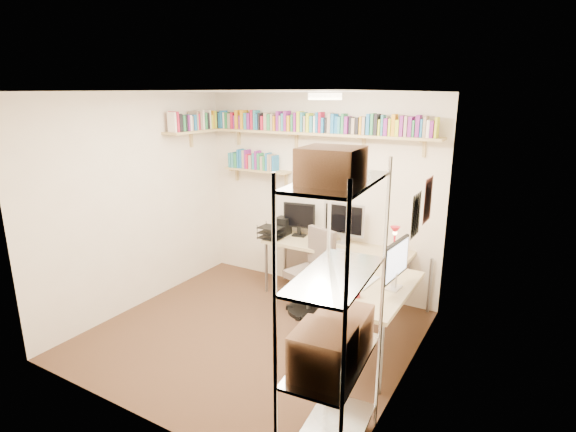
# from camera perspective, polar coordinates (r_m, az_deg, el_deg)

# --- Properties ---
(ground) EXTENTS (3.20, 3.20, 0.00)m
(ground) POSITION_cam_1_polar(r_m,az_deg,el_deg) (4.98, -4.48, -14.71)
(ground) COLOR #40271B
(ground) RESTS_ON ground
(room_shell) EXTENTS (3.24, 3.04, 2.52)m
(room_shell) POSITION_cam_1_polar(r_m,az_deg,el_deg) (4.41, -4.84, 3.00)
(room_shell) COLOR beige
(room_shell) RESTS_ON ground
(wall_shelves) EXTENTS (3.12, 1.09, 0.80)m
(wall_shelves) POSITION_cam_1_polar(r_m,az_deg,el_deg) (5.66, -1.06, 10.60)
(wall_shelves) COLOR tan
(wall_shelves) RESTS_ON ground
(corner_desk) EXTENTS (2.11, 1.82, 1.22)m
(corner_desk) POSITION_cam_1_polar(r_m,az_deg,el_deg) (5.23, 6.18, -4.81)
(corner_desk) COLOR #D0C087
(corner_desk) RESTS_ON ground
(office_chair) EXTENTS (0.55, 0.56, 0.99)m
(office_chair) POSITION_cam_1_polar(r_m,az_deg,el_deg) (5.27, 3.13, -7.85)
(office_chair) COLOR black
(office_chair) RESTS_ON ground
(wire_rack) EXTENTS (0.52, 0.94, 2.19)m
(wire_rack) POSITION_cam_1_polar(r_m,az_deg,el_deg) (2.94, 5.73, -11.51)
(wire_rack) COLOR silver
(wire_rack) RESTS_ON ground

